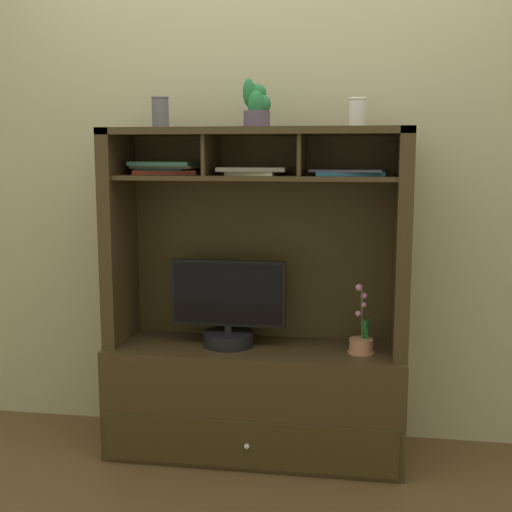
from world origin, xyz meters
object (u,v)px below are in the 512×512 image
(magazine_stack_centre, at_px, (349,172))
(ceramic_vase, at_px, (160,112))
(media_console, at_px, (256,357))
(tv_monitor, at_px, (228,311))
(potted_succulent, at_px, (256,109))
(magazine_stack_right, at_px, (168,167))
(magazine_stack_left, at_px, (254,171))
(potted_orchid, at_px, (361,341))
(accent_vase, at_px, (357,112))

(magazine_stack_centre, height_order, ceramic_vase, ceramic_vase)
(media_console, height_order, tv_monitor, media_console)
(potted_succulent, xyz_separation_m, ceramic_vase, (-0.43, -0.00, -0.01))
(magazine_stack_right, bearing_deg, magazine_stack_left, -7.68)
(magazine_stack_right, bearing_deg, potted_succulent, -5.22)
(media_console, xyz_separation_m, magazine_stack_left, (-0.01, -0.01, 0.84))
(magazine_stack_left, xyz_separation_m, ceramic_vase, (-0.42, 0.01, 0.25))
(potted_orchid, xyz_separation_m, ceramic_vase, (-0.89, 0.06, 0.98))
(magazine_stack_centre, relative_size, ceramic_vase, 2.32)
(magazine_stack_left, distance_m, magazine_stack_right, 0.40)
(magazine_stack_left, bearing_deg, tv_monitor, -166.84)
(magazine_stack_right, height_order, potted_succulent, potted_succulent)
(tv_monitor, bearing_deg, media_console, 14.86)
(magazine_stack_left, xyz_separation_m, magazine_stack_right, (-0.40, 0.05, 0.01))
(ceramic_vase, bearing_deg, tv_monitor, -7.21)
(media_console, distance_m, ceramic_vase, 1.17)
(tv_monitor, bearing_deg, potted_succulent, 19.33)
(media_console, height_order, ceramic_vase, ceramic_vase)
(magazine_stack_left, bearing_deg, potted_succulent, 58.72)
(potted_succulent, bearing_deg, magazine_stack_right, 174.78)
(magazine_stack_left, height_order, potted_succulent, potted_succulent)
(media_console, distance_m, potted_succulent, 1.10)
(magazine_stack_centre, relative_size, potted_succulent, 1.52)
(ceramic_vase, distance_m, accent_vase, 0.85)
(ceramic_vase, height_order, accent_vase, ceramic_vase)
(media_console, relative_size, magazine_stack_centre, 4.55)
(magazine_stack_left, relative_size, accent_vase, 2.40)
(potted_orchid, distance_m, magazine_stack_right, 1.15)
(magazine_stack_centre, bearing_deg, potted_succulent, 174.65)
(magazine_stack_right, xyz_separation_m, ceramic_vase, (-0.02, -0.04, 0.24))
(magazine_stack_left, distance_m, potted_succulent, 0.26)
(ceramic_vase, bearing_deg, media_console, -0.87)
(potted_succulent, bearing_deg, media_console, -84.58)
(magazine_stack_centre, height_order, magazine_stack_right, magazine_stack_right)
(tv_monitor, bearing_deg, ceramic_vase, 172.79)
(potted_succulent, bearing_deg, ceramic_vase, -179.52)
(magazine_stack_left, bearing_deg, potted_orchid, -5.35)
(tv_monitor, relative_size, accent_vase, 4.17)
(magazine_stack_right, bearing_deg, ceramic_vase, -112.22)
(tv_monitor, relative_size, potted_succulent, 2.44)
(magazine_stack_left, relative_size, magazine_stack_right, 0.94)
(media_console, distance_m, magazine_stack_right, 0.94)
(media_console, bearing_deg, potted_orchid, -6.25)
(magazine_stack_centre, bearing_deg, ceramic_vase, 177.66)
(magazine_stack_right, relative_size, ceramic_vase, 2.29)
(tv_monitor, xyz_separation_m, accent_vase, (0.55, 0.05, 0.86))
(ceramic_vase, relative_size, accent_vase, 1.12)
(accent_vase, bearing_deg, tv_monitor, -175.01)
(potted_orchid, relative_size, magazine_stack_right, 0.96)
(magazine_stack_right, distance_m, potted_succulent, 0.48)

